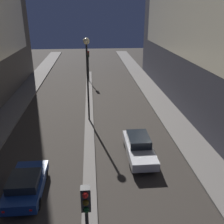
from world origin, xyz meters
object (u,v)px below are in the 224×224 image
Objects in this scene: traffic_light_near at (87,216)px; traffic_light_mid at (88,59)px; street_lamp at (87,64)px; car_right_lane at (139,147)px; car_left_lane at (26,184)px.

traffic_light_near and traffic_light_mid have the same top height.
traffic_light_near is at bearing -90.00° from street_lamp.
street_lamp is 1.55× the size of car_right_lane.
traffic_light_mid is 1.09× the size of car_left_lane.
traffic_light_mid is at bearing 100.01° from car_right_lane.
car_left_lane is at bearing -109.69° from street_lamp.
car_left_lane is at bearing -98.54° from traffic_light_mid.
street_lamp is at bearing 90.00° from traffic_light_near.
car_left_lane is 7.88m from car_right_lane.
street_lamp is at bearing -90.00° from traffic_light_mid.
car_right_lane is at bearing 68.07° from traffic_light_near.
car_right_lane reaches higher than car_left_lane.
car_left_lane is (-3.53, -23.52, -2.66)m from traffic_light_mid.
street_lamp reaches higher than car_right_lane.
car_left_lane is at bearing 123.80° from traffic_light_near.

